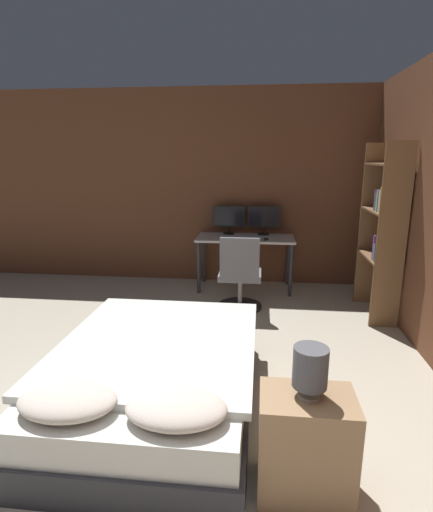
{
  "coord_description": "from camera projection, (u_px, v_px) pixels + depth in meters",
  "views": [
    {
      "loc": [
        0.56,
        -1.34,
        1.78
      ],
      "look_at": [
        0.1,
        2.77,
        0.75
      ],
      "focal_mm": 28.0,
      "sensor_mm": 36.0,
      "label": 1
    }
  ],
  "objects": [
    {
      "name": "wall_back",
      "position": [
        222.0,
        188.0,
        5.63
      ],
      "size": [
        12.0,
        0.06,
        2.7
      ],
      "color": "brown",
      "rests_on": "ground_plane"
    },
    {
      "name": "bed",
      "position": [
        156.0,
        377.0,
        2.87
      ],
      "size": [
        1.4,
        1.92,
        0.55
      ],
      "color": "#2D2D33",
      "rests_on": "ground_plane"
    },
    {
      "name": "nightstand",
      "position": [
        305.0,
        445.0,
        2.13
      ],
      "size": [
        0.5,
        0.34,
        0.58
      ],
      "color": "#997551",
      "rests_on": "ground_plane"
    },
    {
      "name": "bedside_lamp",
      "position": [
        310.0,
        368.0,
        2.02
      ],
      "size": [
        0.18,
        0.18,
        0.28
      ],
      "color": "gray",
      "rests_on": "nightstand"
    },
    {
      "name": "desk",
      "position": [
        245.0,
        244.0,
        5.41
      ],
      "size": [
        1.31,
        0.61,
        0.73
      ],
      "color": "beige",
      "rests_on": "ground_plane"
    },
    {
      "name": "monitor_left",
      "position": [
        229.0,
        218.0,
        5.55
      ],
      "size": [
        0.44,
        0.16,
        0.39
      ],
      "color": "black",
      "rests_on": "desk"
    },
    {
      "name": "monitor_right",
      "position": [
        264.0,
        219.0,
        5.5
      ],
      "size": [
        0.44,
        0.16,
        0.39
      ],
      "color": "black",
      "rests_on": "desk"
    },
    {
      "name": "keyboard",
      "position": [
        245.0,
        239.0,
        5.19
      ],
      "size": [
        0.37,
        0.13,
        0.02
      ],
      "color": "black",
      "rests_on": "desk"
    },
    {
      "name": "computer_mouse",
      "position": [
        266.0,
        239.0,
        5.16
      ],
      "size": [
        0.07,
        0.05,
        0.04
      ],
      "color": "black",
      "rests_on": "desk"
    },
    {
      "name": "office_chair",
      "position": [
        240.0,
        280.0,
        4.71
      ],
      "size": [
        0.52,
        0.52,
        0.91
      ],
      "color": "black",
      "rests_on": "ground_plane"
    },
    {
      "name": "bookshelf",
      "position": [
        384.0,
        223.0,
        4.33
      ],
      "size": [
        0.3,
        0.79,
        1.94
      ],
      "color": "brown",
      "rests_on": "ground_plane"
    }
  ]
}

